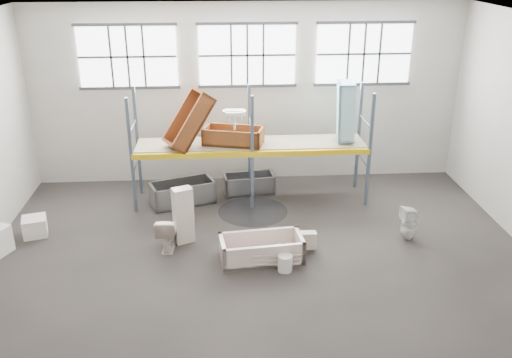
{
  "coord_description": "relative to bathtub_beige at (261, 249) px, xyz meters",
  "views": [
    {
      "loc": [
        -0.81,
        -10.28,
        6.32
      ],
      "look_at": [
        0.0,
        1.5,
        1.4
      ],
      "focal_mm": 39.25,
      "sensor_mm": 36.0,
      "label": 1
    }
  ],
  "objects": [
    {
      "name": "rack_upright_la",
      "position": [
        -3.03,
        2.6,
        1.24
      ],
      "size": [
        0.08,
        0.08,
        3.0
      ],
      "primitive_type": "cube",
      "color": "slate",
      "rests_on": "floor"
    },
    {
      "name": "rust_tub_tilted",
      "position": [
        -1.6,
        3.01,
        2.03
      ],
      "size": [
        1.45,
        1.19,
        1.54
      ],
      "primitive_type": null,
      "rotation": [
        0.0,
        -0.96,
        0.42
      ],
      "color": "brown",
      "rests_on": "shelf_deck"
    },
    {
      "name": "bucket",
      "position": [
        0.46,
        -0.5,
        -0.08
      ],
      "size": [
        0.32,
        0.32,
        0.36
      ],
      "primitive_type": "cylinder",
      "rotation": [
        0.0,
        0.0,
        -0.05
      ],
      "color": "silver",
      "rests_on": "floor"
    },
    {
      "name": "rack_upright_lb",
      "position": [
        -3.03,
        3.8,
        1.24
      ],
      "size": [
        0.08,
        0.08,
        3.0
      ],
      "primitive_type": "cube",
      "color": "slate",
      "rests_on": "floor"
    },
    {
      "name": "rack_beam_front",
      "position": [
        -0.03,
        2.6,
        1.24
      ],
      "size": [
        6.0,
        0.1,
        0.14
      ],
      "primitive_type": "cube",
      "color": "yellow",
      "rests_on": "floor"
    },
    {
      "name": "window_mid",
      "position": [
        -0.03,
        4.64,
        3.34
      ],
      "size": [
        2.6,
        0.04,
        1.6
      ],
      "primitive_type": "cube",
      "color": "white",
      "rests_on": "wall_back"
    },
    {
      "name": "ceiling",
      "position": [
        -0.03,
        -0.3,
        4.79
      ],
      "size": [
        12.0,
        10.0,
        0.1
      ],
      "primitive_type": "cube",
      "color": "silver",
      "rests_on": "ground"
    },
    {
      "name": "toilet_beige",
      "position": [
        -2.06,
        0.63,
        0.14
      ],
      "size": [
        0.51,
        0.81,
        0.79
      ],
      "primitive_type": "imported",
      "rotation": [
        0.0,
        0.0,
        3.05
      ],
      "color": "#F3DECF",
      "rests_on": "floor"
    },
    {
      "name": "steel_tub_left",
      "position": [
        -1.86,
        3.03,
        0.04
      ],
      "size": [
        1.8,
        1.27,
        0.6
      ],
      "primitive_type": null,
      "rotation": [
        0.0,
        0.0,
        0.34
      ],
      "color": "#A3A6AB",
      "rests_on": "floor"
    },
    {
      "name": "wall_back",
      "position": [
        -0.03,
        4.75,
        2.24
      ],
      "size": [
        12.0,
        0.1,
        5.0
      ],
      "primitive_type": "cube",
      "color": "#B5B0A7",
      "rests_on": "ground"
    },
    {
      "name": "window_right",
      "position": [
        3.17,
        4.64,
        3.34
      ],
      "size": [
        2.6,
        0.04,
        1.6
      ],
      "primitive_type": "cube",
      "color": "white",
      "rests_on": "wall_back"
    },
    {
      "name": "window_left",
      "position": [
        -3.23,
        4.64,
        3.34
      ],
      "size": [
        2.6,
        0.04,
        1.6
      ],
      "primitive_type": "cube",
      "color": "white",
      "rests_on": "wall_back"
    },
    {
      "name": "bathtub_beige",
      "position": [
        0.0,
        0.0,
        0.0
      ],
      "size": [
        1.86,
        1.02,
        0.52
      ],
      "primitive_type": null,
      "rotation": [
        0.0,
        0.0,
        0.11
      ],
      "color": "beige",
      "rests_on": "floor"
    },
    {
      "name": "rack_upright_mb",
      "position": [
        -0.03,
        3.8,
        1.24
      ],
      "size": [
        0.08,
        0.08,
        3.0
      ],
      "primitive_type": "cube",
      "color": "slate",
      "rests_on": "floor"
    },
    {
      "name": "rust_tub_flat",
      "position": [
        -0.49,
        3.13,
        1.56
      ],
      "size": [
        1.64,
        1.08,
        0.42
      ],
      "primitive_type": null,
      "rotation": [
        0.0,
        0.0,
        -0.27
      ],
      "color": "brown",
      "rests_on": "shelf_deck"
    },
    {
      "name": "cistern_spare",
      "position": [
        1.04,
        0.28,
        0.02
      ],
      "size": [
        0.41,
        0.2,
        0.39
      ],
      "primitive_type": "cube",
      "rotation": [
        0.0,
        0.0,
        -0.01
      ],
      "color": "beige",
      "rests_on": "bathtub_beige"
    },
    {
      "name": "steel_tub_right",
      "position": [
        -0.06,
        3.67,
        -0.01
      ],
      "size": [
        1.43,
        0.8,
        0.5
      ],
      "primitive_type": null,
      "rotation": [
        0.0,
        0.0,
        0.12
      ],
      "color": "#9C9DA3",
      "rests_on": "floor"
    },
    {
      "name": "cistern_tall",
      "position": [
        -1.71,
        0.93,
        0.41
      ],
      "size": [
        0.5,
        0.42,
        1.33
      ],
      "primitive_type": "cube",
      "rotation": [
        0.0,
        0.0,
        0.39
      ],
      "color": "beige",
      "rests_on": "floor"
    },
    {
      "name": "shelf_deck",
      "position": [
        -0.03,
        3.2,
        1.32
      ],
      "size": [
        5.9,
        1.1,
        0.03
      ],
      "primitive_type": "cube",
      "color": "gray",
      "rests_on": "floor"
    },
    {
      "name": "rack_upright_rb",
      "position": [
        2.97,
        3.8,
        1.24
      ],
      "size": [
        0.08,
        0.08,
        3.0
      ],
      "primitive_type": "cube",
      "color": "slate",
      "rests_on": "floor"
    },
    {
      "name": "blue_tub_upright",
      "position": [
        2.42,
        3.18,
        2.13
      ],
      "size": [
        0.56,
        0.76,
        1.52
      ],
      "primitive_type": null,
      "rotation": [
        0.0,
        1.54,
        -0.13
      ],
      "color": "#9BD9E8",
      "rests_on": "shelf_deck"
    },
    {
      "name": "toilet_white",
      "position": [
        3.47,
        0.67,
        0.15
      ],
      "size": [
        0.43,
        0.43,
        0.82
      ],
      "primitive_type": "imported",
      "rotation": [
        0.0,
        0.0,
        -1.41
      ],
      "color": "white",
      "rests_on": "floor"
    },
    {
      "name": "rack_upright_ma",
      "position": [
        -0.03,
        2.6,
        1.24
      ],
      "size": [
        0.08,
        0.08,
        3.0
      ],
      "primitive_type": "cube",
      "color": "slate",
      "rests_on": "floor"
    },
    {
      "name": "sink_in_tub",
      "position": [
        0.55,
        0.28,
        -0.1
      ],
      "size": [
        0.49,
        0.49,
        0.13
      ],
      "primitive_type": "imported",
      "rotation": [
        0.0,
        0.0,
        -0.32
      ],
      "color": "#F1E0CE",
      "rests_on": "bathtub_beige"
    },
    {
      "name": "floor",
      "position": [
        -0.03,
        -0.3,
        -0.31
      ],
      "size": [
        12.0,
        10.0,
        0.1
      ],
      "primitive_type": "cube",
      "color": "#433D3A",
      "rests_on": "ground"
    },
    {
      "name": "rack_upright_ra",
      "position": [
        2.97,
        2.6,
        1.24
      ],
      "size": [
        0.08,
        0.08,
        3.0
      ],
      "primitive_type": "cube",
      "color": "slate",
      "rests_on": "floor"
    },
    {
      "name": "carton_far",
      "position": [
        -5.24,
        1.47,
        -0.04
      ],
      "size": [
        0.66,
        0.66,
        0.45
      ],
      "primitive_type": "cube",
      "rotation": [
        0.0,
        0.0,
        0.27
      ],
      "color": "white",
      "rests_on": "floor"
    },
    {
      "name": "sink_on_shelf",
      "position": [
        -0.46,
        2.87,
        1.83
      ],
      "size": [
        0.63,
        0.51,
        0.52
      ],
      "primitive_type": "imported",
      "rotation": [
        0.0,
        0.0,
        -0.12
      ],
      "color": "white",
      "rests_on": "rust_tub_flat"
    },
    {
      "name": "rack_beam_back",
      "position": [
        -0.03,
        3.8,
        1.24
      ],
      "size": [
        6.0,
        0.1,
        0.14
      ],
      "primitive_type": "cube",
      "color": "yellow",
      "rests_on": "floor"
    },
    {
      "name": "wet_patch",
      "position": [
        -0.03,
        2.4,
        -0.26
      ],
      "size": [
        1.8,
        1.8,
        0.0
      ],
      "primitive_type": "cylinder",
      "color": "black",
      "rests_on": "floor"
    },
    {
      "name": "wall_front",
      "position": [
        -0.03,
        -5.35,
        2.24
      ],
      "size": [
        12.0,
        0.1,
        5.0
      ],
      "primitive_type": "cube",
      "color": "#B7B3AA",
      "rests_on": "ground"
    }
  ]
}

